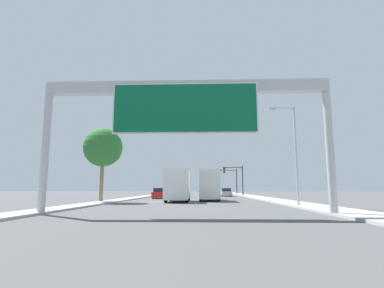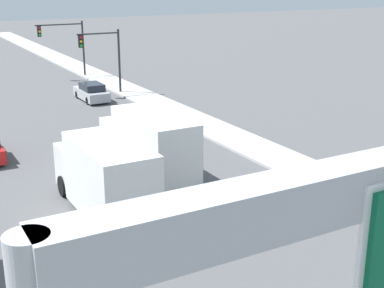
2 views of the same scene
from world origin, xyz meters
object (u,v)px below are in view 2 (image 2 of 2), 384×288
truck_box_secondary (105,176)px  traffic_light_mid_block (67,39)px  car_near_left (92,92)px  traffic_light_near_intersection (106,52)px  truck_box_primary (148,145)px

truck_box_secondary → traffic_light_mid_block: traffic_light_mid_block is taller
car_near_left → traffic_light_mid_block: 12.16m
traffic_light_mid_block → truck_box_secondary: bearing=-104.3°
traffic_light_near_intersection → traffic_light_mid_block: bearing=92.3°
car_near_left → traffic_light_near_intersection: traffic_light_near_intersection is taller
car_near_left → traffic_light_mid_block: (1.61, 11.61, 3.23)m
truck_box_secondary → traffic_light_near_intersection: 25.53m
truck_box_primary → traffic_light_near_intersection: size_ratio=1.39×
truck_box_secondary → traffic_light_near_intersection: (9.01, 23.80, 2.08)m
car_near_left → truck_box_primary: (-3.50, -19.11, 1.09)m
truck_box_primary → truck_box_secondary: size_ratio=1.07×
car_near_left → truck_box_primary: truck_box_primary is taller
car_near_left → traffic_light_mid_block: size_ratio=0.79×
truck_box_primary → traffic_light_mid_block: bearing=80.6°
car_near_left → traffic_light_near_intersection: bearing=38.7°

